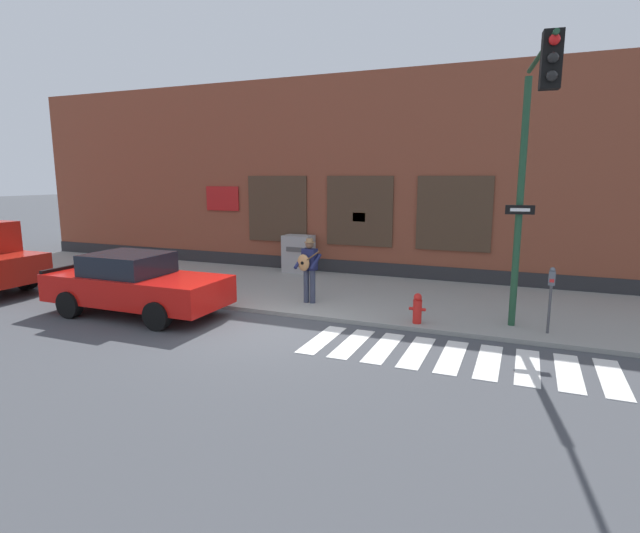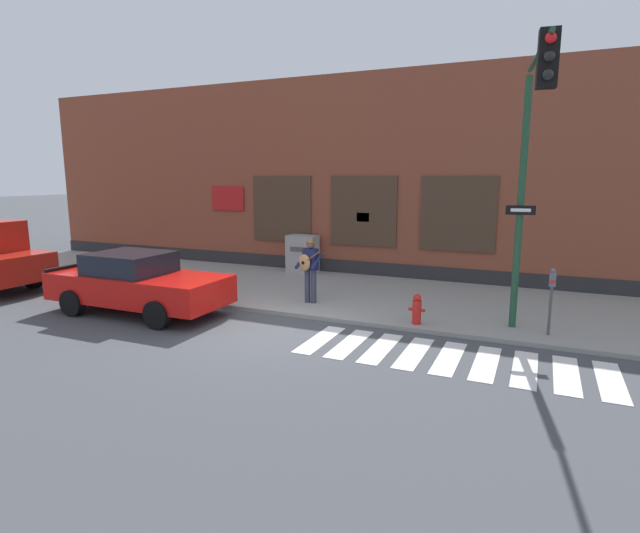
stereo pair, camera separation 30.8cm
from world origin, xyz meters
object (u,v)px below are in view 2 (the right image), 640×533
traffic_light (530,150)px  utility_box (302,254)px  busker (310,266)px  parking_meter (552,291)px  fire_hydrant (417,309)px  red_car (137,283)px

traffic_light → utility_box: 9.39m
traffic_light → utility_box: bearing=145.3°
busker → parking_meter: (5.78, -0.43, -0.03)m
traffic_light → fire_hydrant: 4.09m
red_car → utility_box: bearing=75.4°
red_car → traffic_light: traffic_light is taller
red_car → fire_hydrant: size_ratio=6.58×
utility_box → traffic_light: bearing=-34.7°
red_car → traffic_light: 9.48m
red_car → busker: (3.69, 2.33, 0.31)m
red_car → busker: busker is taller
traffic_light → busker: bearing=167.0°
busker → utility_box: busker is taller
red_car → busker: 4.37m
traffic_light → utility_box: size_ratio=4.28×
red_car → traffic_light: size_ratio=0.83×
busker → utility_box: size_ratio=1.32×
fire_hydrant → traffic_light: bearing=-11.4°
red_car → utility_box: 6.38m
red_car → busker: bearing=32.3°
parking_meter → red_car: bearing=-168.7°
red_car → parking_meter: parking_meter is taller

